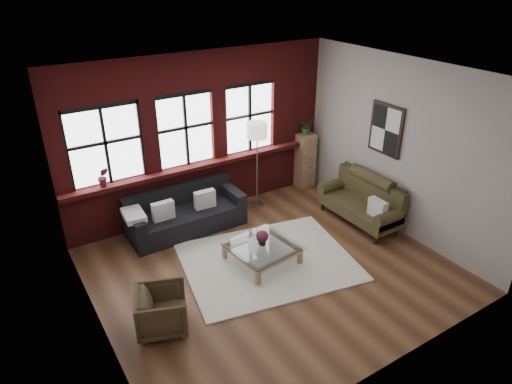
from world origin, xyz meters
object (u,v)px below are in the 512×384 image
drawer_chest (304,160)px  coffee_table (262,254)px  armchair (162,310)px  vintage_settee (359,201)px  vase (262,242)px  dark_sofa (186,211)px  floor_lamp (257,162)px

drawer_chest → coffee_table: bearing=-140.2°
armchair → drawer_chest: drawer_chest is taller
vintage_settee → coffee_table: 2.34m
vintage_settee → vase: size_ratio=12.66×
dark_sofa → armchair: size_ratio=3.18×
coffee_table → drawer_chest: drawer_chest is taller
vase → drawer_chest: 3.18m
vintage_settee → armchair: 4.39m
armchair → drawer_chest: (4.45, 2.61, 0.30)m
dark_sofa → floor_lamp: bearing=3.1°
floor_lamp → coffee_table: bearing=-119.8°
dark_sofa → vintage_settee: vintage_settee is taller
floor_lamp → drawer_chest: bearing=10.7°
vase → floor_lamp: (1.01, 1.76, 0.57)m
dark_sofa → vintage_settee: 3.33m
armchair → vase: size_ratio=4.97×
vintage_settee → drawer_chest: bearing=86.2°
dark_sofa → vase: dark_sofa is taller
dark_sofa → armchair: dark_sofa is taller
armchair → coffee_table: (2.01, 0.58, -0.15)m
coffee_table → drawer_chest: 3.21m
coffee_table → vase: size_ratio=7.45×
armchair → coffee_table: bearing=-52.9°
vintage_settee → vase: vintage_settee is taller
floor_lamp → vase: bearing=-119.8°
dark_sofa → drawer_chest: bearing=6.7°
dark_sofa → coffee_table: bearing=-69.2°
coffee_table → floor_lamp: bearing=60.2°
armchair → coffee_table: size_ratio=0.67×
vintage_settee → drawer_chest: size_ratio=1.42×
vintage_settee → floor_lamp: 2.15m
armchair → vase: armchair is taller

